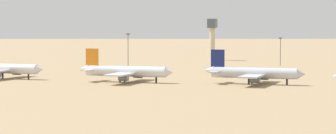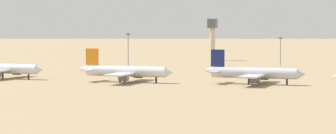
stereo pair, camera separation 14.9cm
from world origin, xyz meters
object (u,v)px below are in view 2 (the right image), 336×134
(parked_jet_orange_3, at_px, (125,71))
(light_pole_mid, at_px, (280,49))
(light_pole_west, at_px, (128,49))
(parked_jet_navy_2, at_px, (2,69))
(control_tower, at_px, (212,35))
(parked_jet_navy_4, at_px, (253,73))

(parked_jet_orange_3, distance_m, light_pole_mid, 132.31)
(parked_jet_orange_3, xyz_separation_m, light_pole_west, (-27.40, 72.36, 5.84))
(parked_jet_navy_2, height_order, light_pole_mid, light_pole_mid)
(light_pole_west, bearing_deg, control_tower, 80.18)
(parked_jet_navy_2, distance_m, parked_jet_orange_3, 55.17)
(control_tower, height_order, light_pole_mid, control_tower)
(light_pole_west, bearing_deg, light_pole_mid, 39.27)
(parked_jet_navy_2, relative_size, parked_jet_navy_4, 0.99)
(parked_jet_navy_4, xyz_separation_m, light_pole_west, (-76.83, 65.52, 5.86))
(parked_jet_navy_2, distance_m, light_pole_mid, 157.28)
(control_tower, bearing_deg, light_pole_mid, -41.04)
(parked_jet_navy_2, relative_size, parked_jet_orange_3, 0.99)
(parked_jet_orange_3, bearing_deg, light_pole_west, 110.57)
(parked_jet_navy_2, relative_size, light_pole_mid, 2.58)
(parked_jet_navy_2, xyz_separation_m, control_tower, (44.56, 169.04, 11.08))
(light_pole_west, bearing_deg, parked_jet_orange_3, -69.26)
(parked_jet_navy_4, relative_size, light_pole_mid, 2.61)
(parked_jet_orange_3, bearing_deg, parked_jet_navy_2, 179.48)
(parked_jet_orange_3, relative_size, parked_jet_navy_4, 1.00)
(parked_jet_navy_2, bearing_deg, light_pole_mid, 55.13)
(parked_jet_navy_4, height_order, control_tower, control_tower)
(parked_jet_navy_4, height_order, light_pole_mid, light_pole_mid)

